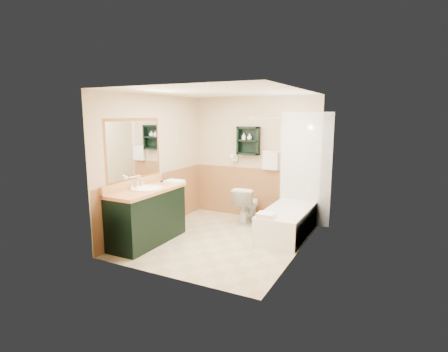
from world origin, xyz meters
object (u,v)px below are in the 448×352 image
wall_shelf (248,141)px  toilet (247,205)px  vanity_book (163,174)px  hair_dryer (235,157)px  vanity (148,216)px  bathtub (287,222)px  soap_bottle_b (250,137)px  soap_bottle_a (244,138)px

wall_shelf → toilet: 1.25m
toilet → vanity_book: size_ratio=2.89×
wall_shelf → hair_dryer: bearing=175.2°
vanity → bathtub: vanity is taller
wall_shelf → soap_bottle_b: 0.07m
hair_dryer → toilet: (0.43, -0.33, -0.85)m
soap_bottle_a → hair_dryer: bearing=171.9°
wall_shelf → vanity: 2.47m
vanity → soap_bottle_b: (0.92, 2.02, 1.17)m
hair_dryer → bathtub: (1.33, -0.70, -0.97)m
hair_dryer → vanity: (-0.59, -2.05, -0.75)m
wall_shelf → soap_bottle_a: size_ratio=4.13×
bathtub → soap_bottle_b: 1.83m
toilet → soap_bottle_a: soap_bottle_a is taller
bathtub → vanity_book: (-2.08, -0.69, 0.78)m
wall_shelf → soap_bottle_a: bearing=-176.8°
hair_dryer → vanity_book: bearing=-118.7°
hair_dryer → vanity: 2.26m
vanity → vanity_book: vanity_book is taller
toilet → soap_bottle_b: (-0.10, 0.30, 1.27)m
bathtub → soap_bottle_a: soap_bottle_a is taller
toilet → vanity_book: (-1.19, -1.06, 0.67)m
wall_shelf → toilet: bearing=-67.6°
vanity_book → vanity: bearing=-87.0°
vanity_book → soap_bottle_a: soap_bottle_a is taller
wall_shelf → vanity_book: bearing=-127.8°
soap_bottle_b → vanity: bearing=-114.6°
vanity_book → soap_bottle_b: 1.84m
toilet → vanity: bearing=56.4°
wall_shelf → soap_bottle_a: wall_shelf is taller
wall_shelf → toilet: (0.13, -0.31, -1.20)m
hair_dryer → soap_bottle_b: size_ratio=1.96×
toilet → soap_bottle_a: 1.30m
vanity_book → hair_dryer: bearing=50.2°
toilet → soap_bottle_b: bearing=-74.8°
vanity_book → soap_bottle_b: (1.09, 1.36, 0.60)m
vanity → soap_bottle_a: (0.81, 2.02, 1.15)m
bathtub → vanity_book: size_ratio=6.11×
wall_shelf → soap_bottle_b: bearing=-9.9°
soap_bottle_a → soap_bottle_b: 0.12m
hair_dryer → bathtub: 1.79m
wall_shelf → vanity: size_ratio=0.39×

